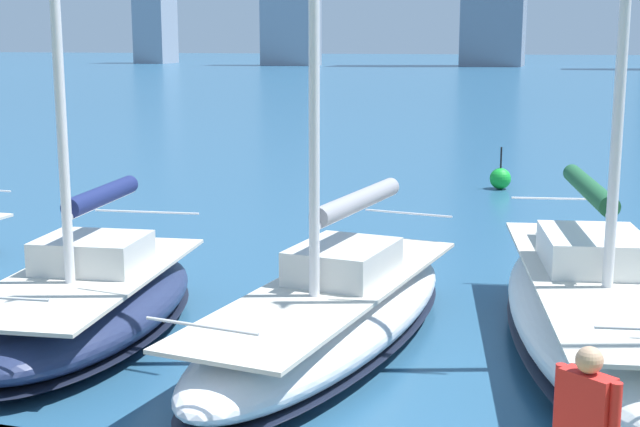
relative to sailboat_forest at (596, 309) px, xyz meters
The scene contains 5 objects.
sailboat_forest is the anchor object (origin of this frame).
sailboat_grey 4.15m from the sailboat_forest, 14.06° to the left, with size 3.50×8.64×9.85m.
sailboat_navy 8.25m from the sailboat_forest, 10.89° to the left, with size 3.54×6.82×12.60m.
person_red_shirt 6.72m from the sailboat_forest, 88.11° to the left, with size 0.54×0.43×1.75m.
channel_buoy 15.82m from the sailboat_forest, 79.73° to the right, with size 0.70×0.70×1.40m.
Camera 1 is at (-3.74, 6.63, 4.87)m, focal length 50.00 mm.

